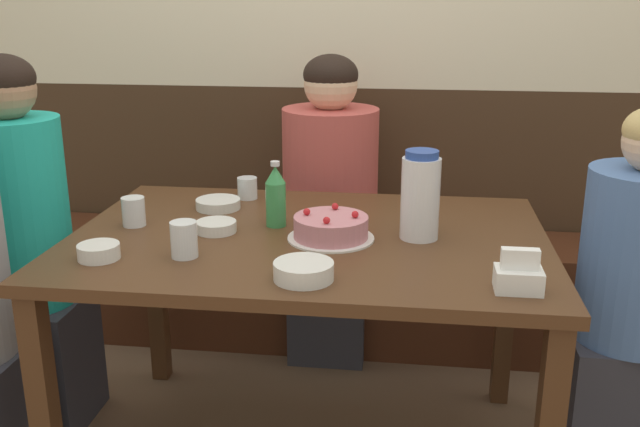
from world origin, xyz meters
name	(u,v)px	position (x,y,z in m)	size (l,w,h in m)	color
back_wall	(345,38)	(0.00, 1.05, 1.25)	(4.80, 0.04, 2.50)	#3D2819
bench_seat	(337,289)	(0.00, 0.83, 0.23)	(2.68, 0.38, 0.46)	#472314
dining_table	(308,262)	(0.00, 0.00, 0.67)	(1.38, 0.94, 0.75)	#4C2D19
birthday_cake	(331,228)	(0.07, -0.03, 0.79)	(0.25, 0.25, 0.09)	white
water_pitcher	(420,196)	(0.32, 0.01, 0.88)	(0.11, 0.11, 0.26)	white
soju_bottle	(276,196)	(-0.11, 0.07, 0.85)	(0.06, 0.06, 0.20)	#388E4C
napkin_holder	(519,276)	(0.55, -0.34, 0.79)	(0.11, 0.08, 0.11)	white
bowl_soup_white	(304,271)	(0.04, -0.34, 0.78)	(0.15, 0.15, 0.04)	white
bowl_rice_small	(216,227)	(-0.27, -0.01, 0.77)	(0.12, 0.12, 0.03)	white
bowl_side_dish	(99,252)	(-0.52, -0.27, 0.77)	(0.11, 0.11, 0.04)	white
bowl_sauce_shallow	(218,204)	(-0.33, 0.22, 0.77)	(0.14, 0.14, 0.03)	white
glass_water_tall	(134,212)	(-0.53, 0.02, 0.80)	(0.07, 0.07, 0.09)	silver
glass_tumbler_short	(247,188)	(-0.26, 0.35, 0.79)	(0.07, 0.07, 0.07)	silver
glass_shot_small	(184,239)	(-0.30, -0.22, 0.80)	(0.07, 0.07, 0.10)	silver
person_teal_shirt	(330,211)	(-0.02, 0.73, 0.60)	(0.37, 0.37, 1.21)	#33333D
person_pale_blue_shirt	(632,310)	(0.95, 0.07, 0.54)	(0.34, 0.33, 1.14)	#33333D
person_dark_striped	(25,260)	(-0.95, 0.09, 0.59)	(0.34, 0.31, 1.25)	#33333D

